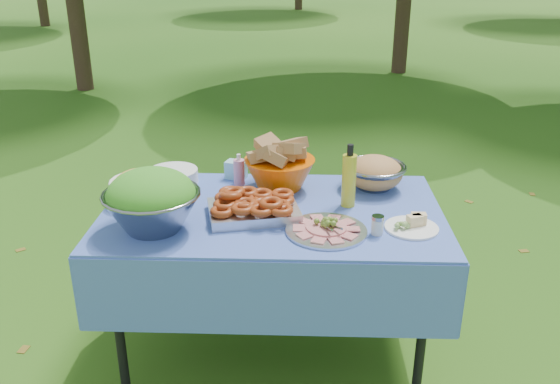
# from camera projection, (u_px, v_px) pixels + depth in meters

# --- Properties ---
(ground) EXTENTS (80.00, 80.00, 0.00)m
(ground) POSITION_uv_depth(u_px,v_px,m) (273.00, 354.00, 2.85)
(ground) COLOR #0F3B0A
(ground) RESTS_ON ground
(picnic_table) EXTENTS (1.46, 0.86, 0.76)m
(picnic_table) POSITION_uv_depth(u_px,v_px,m) (273.00, 286.00, 2.70)
(picnic_table) COLOR #84AFFF
(picnic_table) RESTS_ON ground
(salad_bowl) EXTENTS (0.44, 0.44, 0.25)m
(salad_bowl) POSITION_uv_depth(u_px,v_px,m) (152.00, 200.00, 2.34)
(salad_bowl) COLOR gray
(salad_bowl) RESTS_ON picnic_table
(pasta_bowl_white) EXTENTS (0.26, 0.26, 0.14)m
(pasta_bowl_white) POSITION_uv_depth(u_px,v_px,m) (140.00, 186.00, 2.62)
(pasta_bowl_white) COLOR white
(pasta_bowl_white) RESTS_ON picnic_table
(plate_stack) EXTENTS (0.30, 0.30, 0.07)m
(plate_stack) POSITION_uv_depth(u_px,v_px,m) (173.00, 176.00, 2.83)
(plate_stack) COLOR white
(plate_stack) RESTS_ON picnic_table
(wipes_box) EXTENTS (0.11, 0.10, 0.09)m
(wipes_box) POSITION_uv_depth(u_px,v_px,m) (236.00, 170.00, 2.89)
(wipes_box) COLOR #8ED7E6
(wipes_box) RESTS_ON picnic_table
(sanitizer_bottle) EXTENTS (0.06, 0.06, 0.15)m
(sanitizer_bottle) POSITION_uv_depth(u_px,v_px,m) (239.00, 169.00, 2.80)
(sanitizer_bottle) COLOR pink
(sanitizer_bottle) RESTS_ON picnic_table
(bread_bowl) EXTENTS (0.38, 0.38, 0.22)m
(bread_bowl) POSITION_uv_depth(u_px,v_px,m) (280.00, 166.00, 2.75)
(bread_bowl) COLOR #EB5B03
(bread_bowl) RESTS_ON picnic_table
(pasta_bowl_steel) EXTENTS (0.38, 0.38, 0.15)m
(pasta_bowl_steel) POSITION_uv_depth(u_px,v_px,m) (374.00, 172.00, 2.76)
(pasta_bowl_steel) COLOR gray
(pasta_bowl_steel) RESTS_ON picnic_table
(fried_tray) EXTENTS (0.42, 0.34, 0.09)m
(fried_tray) POSITION_uv_depth(u_px,v_px,m) (253.00, 206.00, 2.48)
(fried_tray) COLOR silver
(fried_tray) RESTS_ON picnic_table
(charcuterie_platter) EXTENTS (0.38, 0.38, 0.07)m
(charcuterie_platter) POSITION_uv_depth(u_px,v_px,m) (327.00, 223.00, 2.35)
(charcuterie_platter) COLOR silver
(charcuterie_platter) RESTS_ON picnic_table
(oil_bottle) EXTENTS (0.08, 0.08, 0.28)m
(oil_bottle) POSITION_uv_depth(u_px,v_px,m) (349.00, 176.00, 2.55)
(oil_bottle) COLOR gold
(oil_bottle) RESTS_ON picnic_table
(cheese_plate) EXTENTS (0.26, 0.26, 0.06)m
(cheese_plate) POSITION_uv_depth(u_px,v_px,m) (412.00, 222.00, 2.37)
(cheese_plate) COLOR white
(cheese_plate) RESTS_ON picnic_table
(shaker) EXTENTS (0.05, 0.05, 0.08)m
(shaker) POSITION_uv_depth(u_px,v_px,m) (377.00, 225.00, 2.33)
(shaker) COLOR silver
(shaker) RESTS_ON picnic_table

